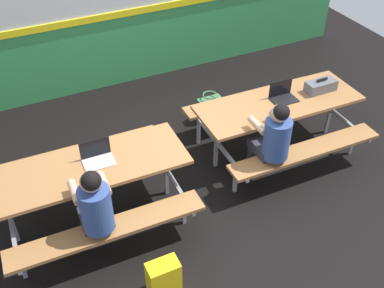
{
  "coord_description": "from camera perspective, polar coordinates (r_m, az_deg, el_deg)",
  "views": [
    {
      "loc": [
        -1.77,
        -3.72,
        3.86
      ],
      "look_at": [
        0.0,
        0.01,
        0.55
      ],
      "focal_mm": 42.78,
      "sensor_mm": 36.0,
      "label": 1
    }
  ],
  "objects": [
    {
      "name": "picnic_table_right",
      "position": [
        5.86,
        10.64,
        3.89
      ],
      "size": [
        2.09,
        1.59,
        0.74
      ],
      "color": "#9E6B3D",
      "rests_on": "ground"
    },
    {
      "name": "backpack_dark",
      "position": [
        4.44,
        -3.58,
        -16.46
      ],
      "size": [
        0.3,
        0.22,
        0.44
      ],
      "color": "yellow",
      "rests_on": "ground"
    },
    {
      "name": "toolbox_grey",
      "position": [
        6.06,
        15.75,
        6.98
      ],
      "size": [
        0.4,
        0.18,
        0.18
      ],
      "color": "#595B60",
      "rests_on": "picnic_table_right"
    },
    {
      "name": "laptop_silver",
      "position": [
        4.84,
        -11.7,
        -1.64
      ],
      "size": [
        0.32,
        0.23,
        0.22
      ],
      "color": "silver",
      "rests_on": "picnic_table_left"
    },
    {
      "name": "student_further",
      "position": [
        5.2,
        10.0,
        0.73
      ],
      "size": [
        0.37,
        0.53,
        1.21
      ],
      "color": "#2D2D38",
      "rests_on": "ground"
    },
    {
      "name": "accent_backdrop",
      "position": [
        7.07,
        -9.49,
        16.54
      ],
      "size": [
        8.0,
        0.14,
        2.6
      ],
      "color": "#338C4C",
      "rests_on": "ground"
    },
    {
      "name": "ground_plane",
      "position": [
        5.65,
        0.03,
        -4.47
      ],
      "size": [
        10.0,
        10.0,
        0.02
      ],
      "primitive_type": "cube",
      "color": "black"
    },
    {
      "name": "student_nearer",
      "position": [
        4.44,
        -12.04,
        -7.64
      ],
      "size": [
        0.37,
        0.53,
        1.21
      ],
      "color": "#2D2D38",
      "rests_on": "ground"
    },
    {
      "name": "picnic_table_left",
      "position": [
        4.94,
        -12.65,
        -4.12
      ],
      "size": [
        2.09,
        1.59,
        0.74
      ],
      "color": "#9E6B3D",
      "rests_on": "ground"
    },
    {
      "name": "tote_bag_bright",
      "position": [
        6.52,
        2.2,
        4.44
      ],
      "size": [
        0.34,
        0.21,
        0.43
      ],
      "color": "#3F724C",
      "rests_on": "ground"
    },
    {
      "name": "laptop_dark",
      "position": [
        5.8,
        11.25,
        5.93
      ],
      "size": [
        0.32,
        0.23,
        0.22
      ],
      "color": "black",
      "rests_on": "picnic_table_right"
    }
  ]
}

